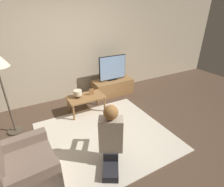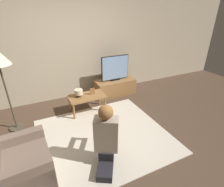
% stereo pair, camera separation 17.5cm
% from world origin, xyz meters
% --- Properties ---
extents(ground_plane, '(10.00, 10.00, 0.00)m').
position_xyz_m(ground_plane, '(0.00, 0.00, 0.00)').
color(ground_plane, brown).
extents(wall_back, '(10.00, 0.06, 2.60)m').
position_xyz_m(wall_back, '(0.00, 1.93, 1.30)').
color(wall_back, beige).
rests_on(wall_back, ground_plane).
extents(rug, '(2.30, 2.09, 0.02)m').
position_xyz_m(rug, '(0.00, 0.00, 0.01)').
color(rug, beige).
rests_on(rug, ground_plane).
extents(tv_stand, '(1.07, 0.48, 0.41)m').
position_xyz_m(tv_stand, '(0.99, 1.51, 0.21)').
color(tv_stand, olive).
rests_on(tv_stand, ground_plane).
extents(tv, '(0.76, 0.08, 0.66)m').
position_xyz_m(tv, '(0.99, 1.51, 0.75)').
color(tv, black).
rests_on(tv, tv_stand).
extents(coffee_table, '(0.80, 0.46, 0.40)m').
position_xyz_m(coffee_table, '(0.01, 0.96, 0.35)').
color(coffee_table, olive).
rests_on(coffee_table, ground_plane).
extents(armchair, '(0.78, 0.85, 0.94)m').
position_xyz_m(armchair, '(-1.38, -0.39, 0.30)').
color(armchair, '#7A6656').
rests_on(armchair, ground_plane).
extents(person_kneeling, '(0.61, 0.81, 1.00)m').
position_xyz_m(person_kneeling, '(-0.20, -0.59, 0.52)').
color(person_kneeling, '#232328').
rests_on(person_kneeling, rug).
extents(picture_frame, '(0.11, 0.01, 0.15)m').
position_xyz_m(picture_frame, '(0.15, 0.98, 0.47)').
color(picture_frame, olive).
rests_on(picture_frame, coffee_table).
extents(table_lamp, '(0.18, 0.18, 0.17)m').
position_xyz_m(table_lamp, '(-0.15, 1.00, 0.50)').
color(table_lamp, '#4C3823').
rests_on(table_lamp, coffee_table).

